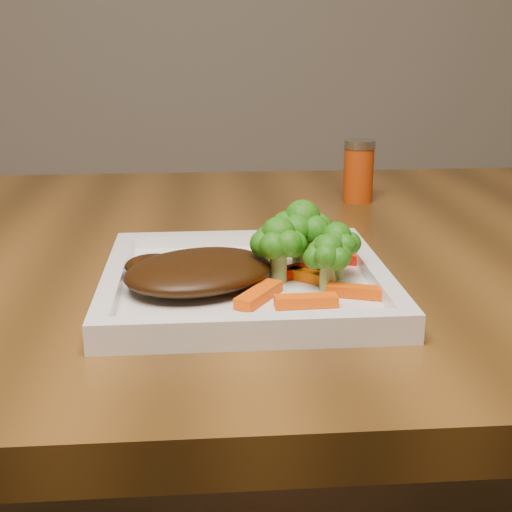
{
  "coord_description": "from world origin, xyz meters",
  "views": [
    {
      "loc": [
        -0.16,
        -0.86,
        0.99
      ],
      "look_at": [
        -0.1,
        -0.21,
        0.79
      ],
      "focal_mm": 50.0,
      "sensor_mm": 36.0,
      "label": 1
    }
  ],
  "objects": [
    {
      "name": "dining_table",
      "position": [
        0.01,
        -0.02,
        0.38
      ],
      "size": [
        1.6,
        0.9,
        0.75
      ],
      "primitive_type": null,
      "color": "brown",
      "rests_on": "floor"
    },
    {
      "name": "broccoli_0",
      "position": [
        -0.05,
        -0.19,
        0.8
      ],
      "size": [
        0.09,
        0.09,
        0.07
      ],
      "primitive_type": null,
      "rotation": [
        0.0,
        0.0,
        0.42
      ],
      "color": "#166711",
      "rests_on": "plate"
    },
    {
      "name": "broccoli_1",
      "position": [
        -0.02,
        -0.21,
        0.79
      ],
      "size": [
        0.06,
        0.06,
        0.06
      ],
      "primitive_type": null,
      "rotation": [
        0.0,
        0.0,
        -0.16
      ],
      "color": "#146A11",
      "rests_on": "plate"
    },
    {
      "name": "spice_shaker",
      "position": [
        0.08,
        0.17,
        0.8
      ],
      "size": [
        0.06,
        0.06,
        0.09
      ],
      "primitive_type": "cylinder",
      "rotation": [
        0.0,
        0.0,
        -0.33
      ],
      "color": "#AB3809",
      "rests_on": "dining_table"
    },
    {
      "name": "carrot_4",
      "position": [
        -0.09,
        -0.15,
        0.77
      ],
      "size": [
        0.05,
        0.05,
        0.01
      ],
      "primitive_type": "cube",
      "rotation": [
        0.0,
        0.0,
        0.74
      ],
      "color": "orange",
      "rests_on": "plate"
    },
    {
      "name": "steak",
      "position": [
        -0.16,
        -0.22,
        0.78
      ],
      "size": [
        0.19,
        0.17,
        0.03
      ],
      "primitive_type": "ellipsoid",
      "rotation": [
        0.0,
        0.0,
        0.53
      ],
      "color": "#331B07",
      "rests_on": "plate"
    },
    {
      "name": "broccoli_3",
      "position": [
        -0.08,
        -0.22,
        0.79
      ],
      "size": [
        0.07,
        0.07,
        0.06
      ],
      "primitive_type": null,
      "rotation": [
        0.0,
        0.0,
        0.11
      ],
      "color": "#235C0F",
      "rests_on": "plate"
    },
    {
      "name": "carrot_3",
      "position": [
        -0.02,
        -0.16,
        0.77
      ],
      "size": [
        0.07,
        0.03,
        0.01
      ],
      "primitive_type": "cube",
      "rotation": [
        0.0,
        0.0,
        -0.27
      ],
      "color": "#F51004",
      "rests_on": "plate"
    },
    {
      "name": "carrot_0",
      "position": [
        -0.06,
        -0.29,
        0.77
      ],
      "size": [
        0.06,
        0.02,
        0.01
      ],
      "primitive_type": "cube",
      "rotation": [
        0.0,
        0.0,
        0.04
      ],
      "color": "#F95204",
      "rests_on": "plate"
    },
    {
      "name": "carrot_5",
      "position": [
        -0.05,
        -0.22,
        0.77
      ],
      "size": [
        0.04,
        0.04,
        0.01
      ],
      "primitive_type": "cube",
      "rotation": [
        0.0,
        0.0,
        -0.71
      ],
      "color": "orange",
      "rests_on": "plate"
    },
    {
      "name": "carrot_2",
      "position": [
        -0.1,
        -0.27,
        0.77
      ],
      "size": [
        0.05,
        0.06,
        0.01
      ],
      "primitive_type": "cube",
      "rotation": [
        0.0,
        0.0,
        1.0
      ],
      "color": "#F95104",
      "rests_on": "plate"
    },
    {
      "name": "carrot_6",
      "position": [
        -0.06,
        -0.2,
        0.77
      ],
      "size": [
        0.06,
        0.04,
        0.01
      ],
      "primitive_type": "cube",
      "rotation": [
        0.0,
        0.0,
        0.5
      ],
      "color": "red",
      "rests_on": "plate"
    },
    {
      "name": "plate",
      "position": [
        -0.11,
        -0.21,
        0.76
      ],
      "size": [
        0.27,
        0.27,
        0.01
      ],
      "primitive_type": "cube",
      "color": "white",
      "rests_on": "dining_table"
    },
    {
      "name": "broccoli_2",
      "position": [
        -0.04,
        -0.25,
        0.79
      ],
      "size": [
        0.06,
        0.06,
        0.06
      ],
      "primitive_type": null,
      "rotation": [
        0.0,
        0.0,
        0.14
      ],
      "color": "#207112",
      "rests_on": "plate"
    },
    {
      "name": "carrot_1",
      "position": [
        -0.02,
        -0.27,
        0.77
      ],
      "size": [
        0.05,
        0.03,
        0.01
      ],
      "primitive_type": "cube",
      "rotation": [
        0.0,
        0.0,
        -0.33
      ],
      "color": "#DC4A03",
      "rests_on": "plate"
    }
  ]
}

